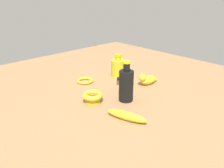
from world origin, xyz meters
TOP-DOWN VIEW (x-y plane):
  - ground at (0.00, 0.00)m, footprint 2.00×2.00m
  - banana at (0.23, -0.12)m, footprint 0.20×0.10m
  - bowl at (-0.01, -0.13)m, footprint 0.11×0.11m
  - bottle_short at (-0.20, 0.24)m, footprint 0.09×0.09m
  - bottle_tall at (0.09, 0.02)m, footprint 0.08×0.08m
  - nail_polish_jar at (-0.09, 0.14)m, footprint 0.03×0.03m
  - cat_figurine at (0.03, 0.27)m, footprint 0.07×0.15m
  - bangle at (-0.26, 0.01)m, footprint 0.11×0.11m

SIDE VIEW (x-z plane):
  - ground at x=0.00m, z-range 0.00..0.00m
  - bangle at x=-0.26m, z-range 0.00..0.02m
  - banana at x=0.23m, z-range 0.00..0.04m
  - nail_polish_jar at x=-0.09m, z-range 0.00..0.04m
  - bowl at x=-0.01m, z-range 0.01..0.06m
  - cat_figurine at x=0.03m, z-range -0.01..0.08m
  - bottle_short at x=-0.20m, z-range -0.02..0.14m
  - bottle_tall at x=0.09m, z-range -0.02..0.20m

